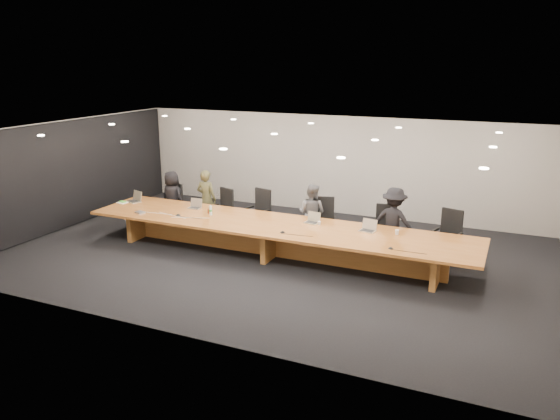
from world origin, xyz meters
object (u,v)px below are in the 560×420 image
(chair_right, at_px, (385,228))
(paper_cup_near, at_px, (319,223))
(chair_left, at_px, (221,210))
(paper_cup_far, at_px, (397,232))
(person_d, at_px, (394,222))
(mic_right, at_px, (391,248))
(mic_center, at_px, (283,232))
(person_a, at_px, (172,197))
(laptop_d, at_px, (312,218))
(mic_left, at_px, (178,215))
(conference_table, at_px, (275,234))
(chair_far_right, at_px, (447,236))
(av_box, at_px, (140,212))
(laptop_b, at_px, (194,204))
(laptop_e, at_px, (367,226))
(chair_mid_right, at_px, (324,221))
(chair_far_left, at_px, (171,203))
(person_b, at_px, (206,199))
(chair_mid_left, at_px, (257,212))
(person_c, at_px, (312,213))
(amber_mug, at_px, (209,211))
(laptop_a, at_px, (133,197))
(water_bottle, at_px, (211,210))

(chair_right, xyz_separation_m, paper_cup_near, (-1.26, -0.98, 0.24))
(chair_left, bearing_deg, paper_cup_near, 4.17)
(paper_cup_far, bearing_deg, chair_left, 170.57)
(person_d, bearing_deg, mic_right, 108.36)
(mic_center, bearing_deg, person_a, 157.15)
(chair_right, relative_size, laptop_d, 3.48)
(chair_left, relative_size, laptop_d, 3.54)
(person_a, xyz_separation_m, paper_cup_far, (6.24, -0.82, 0.08))
(mic_left, relative_size, mic_center, 1.16)
(conference_table, distance_m, paper_cup_near, 1.03)
(chair_far_right, relative_size, av_box, 5.17)
(paper_cup_near, bearing_deg, chair_right, 37.72)
(chair_left, relative_size, laptop_b, 3.62)
(person_a, xyz_separation_m, laptop_b, (1.21, -0.79, 0.15))
(conference_table, bearing_deg, laptop_e, 8.81)
(av_box, bearing_deg, conference_table, 25.27)
(mic_right, bearing_deg, chair_mid_right, 138.14)
(chair_far_left, xyz_separation_m, person_b, (1.11, 0.03, 0.23))
(chair_right, relative_size, av_box, 4.90)
(chair_mid_right, height_order, av_box, chair_mid_right)
(chair_mid_left, distance_m, laptop_b, 1.58)
(chair_right, bearing_deg, av_box, -171.81)
(paper_cup_far, bearing_deg, laptop_d, 178.97)
(person_c, distance_m, amber_mug, 2.46)
(person_c, distance_m, laptop_e, 1.88)
(chair_left, xyz_separation_m, laptop_b, (-0.31, -0.76, 0.31))
(mic_left, bearing_deg, laptop_a, 161.65)
(person_d, xyz_separation_m, av_box, (-5.76, -1.64, -0.02))
(person_a, relative_size, amber_mug, 13.56)
(person_a, relative_size, mic_left, 11.20)
(mic_right, bearing_deg, mic_center, 178.00)
(chair_mid_left, height_order, person_c, person_c)
(laptop_a, height_order, paper_cup_far, laptop_a)
(chair_right, xyz_separation_m, water_bottle, (-3.88, -1.27, 0.31))
(laptop_b, bearing_deg, person_a, 142.34)
(chair_far_right, bearing_deg, mic_left, -150.00)
(laptop_a, bearing_deg, chair_mid_left, 36.42)
(person_a, xyz_separation_m, mic_right, (6.32, -1.76, 0.04))
(chair_far_left, bearing_deg, paper_cup_far, 8.12)
(chair_mid_left, distance_m, chair_right, 3.24)
(chair_far_right, distance_m, mic_right, 2.02)
(laptop_b, bearing_deg, mic_right, -15.13)
(laptop_e, distance_m, mic_center, 1.83)
(laptop_b, relative_size, mic_center, 2.78)
(person_d, relative_size, mic_right, 14.23)
(chair_mid_left, bearing_deg, av_box, -127.97)
(person_b, relative_size, laptop_a, 4.28)
(person_b, xyz_separation_m, av_box, (-0.81, -1.72, -0.01))
(chair_far_left, bearing_deg, water_bottle, -14.85)
(chair_far_right, bearing_deg, person_c, -164.40)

